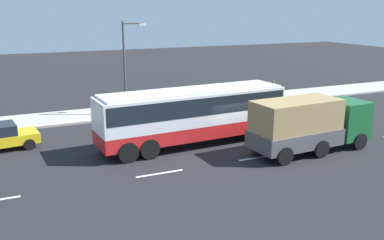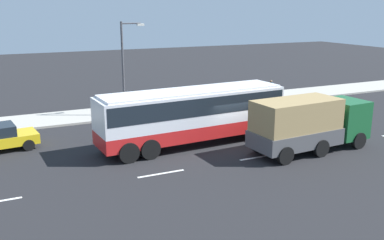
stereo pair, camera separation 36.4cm
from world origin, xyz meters
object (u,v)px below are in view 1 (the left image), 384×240
cargo_truck (309,123)px  pedestrian_near_curb (234,94)px  pedestrian_at_crossing (273,89)px  street_lamp (127,62)px  coach_bus (193,111)px

cargo_truck → pedestrian_near_curb: 12.04m
pedestrian_near_curb → pedestrian_at_crossing: size_ratio=0.88×
pedestrian_near_curb → pedestrian_at_crossing: pedestrian_at_crossing is taller
street_lamp → cargo_truck: bearing=-59.6°
street_lamp → coach_bus: bearing=-78.8°
cargo_truck → pedestrian_at_crossing: 13.05m
coach_bus → pedestrian_near_curb: coach_bus is taller
coach_bus → pedestrian_at_crossing: (11.06, 7.91, -0.89)m
pedestrian_near_curb → street_lamp: 9.46m
cargo_truck → street_lamp: bearing=117.0°
coach_bus → cargo_truck: size_ratio=1.56×
street_lamp → pedestrian_at_crossing: bearing=-0.4°
pedestrian_near_curb → coach_bus: bearing=133.5°
coach_bus → street_lamp: (-1.58, 8.01, 2.00)m
pedestrian_near_curb → pedestrian_at_crossing: (3.69, -0.13, 0.14)m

